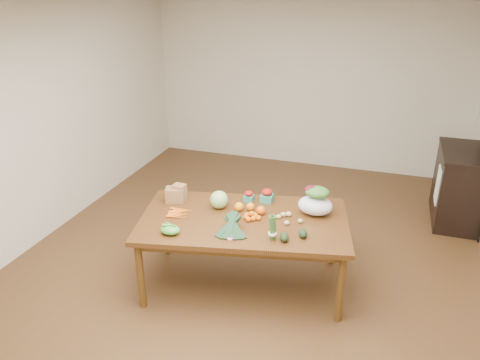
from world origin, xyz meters
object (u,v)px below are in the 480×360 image
(paper_bag, at_px, (175,193))
(asparagus_bundle, at_px, (273,227))
(cabinet, at_px, (457,186))
(mandarin_cluster, at_px, (252,215))
(kale_bunch, at_px, (231,227))
(cabbage, at_px, (219,200))
(dining_table, at_px, (244,252))
(salad_bag, at_px, (315,202))

(paper_bag, height_order, asparagus_bundle, asparagus_bundle)
(cabinet, bearing_deg, mandarin_cluster, -134.17)
(kale_bunch, bearing_deg, cabinet, 37.10)
(cabbage, relative_size, asparagus_bundle, 0.73)
(dining_table, distance_m, cabbage, 0.58)
(cabbage, xyz_separation_m, mandarin_cluster, (0.38, -0.12, -0.05))
(kale_bunch, distance_m, asparagus_bundle, 0.38)
(cabbage, bearing_deg, dining_table, -24.77)
(paper_bag, height_order, salad_bag, salad_bag)
(dining_table, distance_m, mandarin_cluster, 0.42)
(dining_table, xyz_separation_m, cabinet, (2.15, 2.17, 0.10))
(mandarin_cluster, xyz_separation_m, salad_bag, (0.56, 0.28, 0.09))
(paper_bag, xyz_separation_m, mandarin_cluster, (0.87, -0.12, -0.05))
(paper_bag, xyz_separation_m, cabbage, (0.49, -0.00, 0.00))
(cabinet, bearing_deg, paper_bag, -145.58)
(paper_bag, distance_m, asparagus_bundle, 1.24)
(cabinet, xyz_separation_m, kale_bunch, (-2.17, -2.49, 0.36))
(cabinet, relative_size, mandarin_cluster, 5.67)
(salad_bag, bearing_deg, mandarin_cluster, -153.29)
(cabinet, bearing_deg, kale_bunch, -130.99)
(salad_bag, bearing_deg, paper_bag, -173.46)
(dining_table, distance_m, kale_bunch, 0.56)
(mandarin_cluster, bearing_deg, cabinet, 45.83)
(paper_bag, bearing_deg, salad_bag, 6.54)
(paper_bag, bearing_deg, kale_bunch, -31.14)
(cabinet, xyz_separation_m, paper_bag, (-2.95, -2.02, 0.37))
(dining_table, xyz_separation_m, cabbage, (-0.31, 0.14, 0.47))
(mandarin_cluster, height_order, asparagus_bundle, asparagus_bundle)
(dining_table, height_order, cabinet, cabinet)
(cabinet, xyz_separation_m, asparagus_bundle, (-1.79, -2.46, 0.40))
(dining_table, distance_m, paper_bag, 0.93)
(paper_bag, relative_size, cabbage, 1.38)
(mandarin_cluster, relative_size, salad_bag, 0.53)
(kale_bunch, xyz_separation_m, salad_bag, (0.65, 0.64, 0.05))
(paper_bag, bearing_deg, cabinet, 34.42)
(cabbage, xyz_separation_m, salad_bag, (0.94, 0.17, 0.04))
(mandarin_cluster, distance_m, kale_bunch, 0.37)
(asparagus_bundle, bearing_deg, dining_table, 128.74)
(cabbage, height_order, asparagus_bundle, asparagus_bundle)
(kale_bunch, bearing_deg, mandarin_cluster, 64.12)
(cabinet, bearing_deg, cabbage, -140.54)
(cabinet, distance_m, kale_bunch, 3.32)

